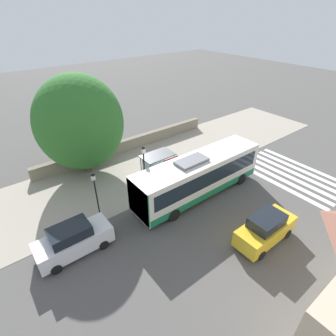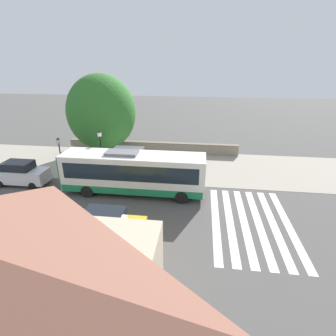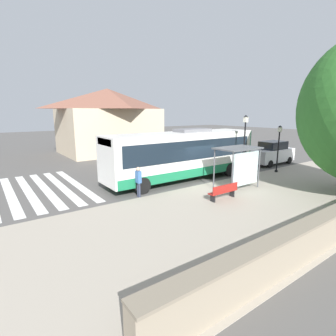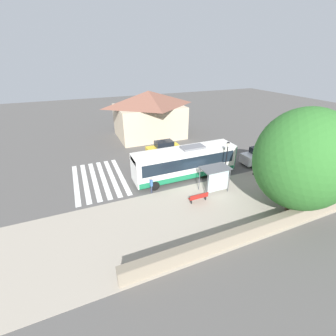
# 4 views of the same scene
# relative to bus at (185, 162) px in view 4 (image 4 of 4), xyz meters

# --- Properties ---
(ground_plane) EXTENTS (120.00, 120.00, 0.00)m
(ground_plane) POSITION_rel_bus_xyz_m (-1.77, -0.44, -1.84)
(ground_plane) COLOR #514F4C
(ground_plane) RESTS_ON ground
(sidewalk_plaza) EXTENTS (9.00, 44.00, 0.02)m
(sidewalk_plaza) POSITION_rel_bus_xyz_m (-6.27, -0.44, -1.83)
(sidewalk_plaza) COLOR #9E9384
(sidewalk_plaza) RESTS_ON ground
(crosswalk_stripes) EXTENTS (9.00, 5.25, 0.01)m
(crosswalk_stripes) POSITION_rel_bus_xyz_m (3.23, 8.90, -1.84)
(crosswalk_stripes) COLOR silver
(crosswalk_stripes) RESTS_ON ground
(stone_wall) EXTENTS (0.60, 20.00, 1.25)m
(stone_wall) POSITION_rel_bus_xyz_m (-10.32, -0.44, -1.21)
(stone_wall) COLOR gray
(stone_wall) RESTS_ON ground
(background_building) EXTENTS (8.52, 10.90, 7.32)m
(background_building) POSITION_rel_bus_xyz_m (15.18, -1.08, 1.92)
(background_building) COLOR #C6B293
(background_building) RESTS_ON ground
(bus) EXTENTS (2.75, 11.38, 3.55)m
(bus) POSITION_rel_bus_xyz_m (0.00, 0.00, 0.00)
(bus) COLOR silver
(bus) RESTS_ON ground
(bus_shelter) EXTENTS (1.74, 2.79, 2.57)m
(bus_shelter) POSITION_rel_bus_xyz_m (-3.78, -1.38, 0.29)
(bus_shelter) COLOR #515459
(bus_shelter) RESTS_ON ground
(pedestrian) EXTENTS (0.34, 0.23, 1.73)m
(pedestrian) POSITION_rel_bus_xyz_m (-1.63, 4.46, -0.82)
(pedestrian) COLOR #2D3347
(pedestrian) RESTS_ON ground
(bench) EXTENTS (0.40, 1.89, 0.88)m
(bench) POSITION_rel_bus_xyz_m (-4.72, 0.95, -1.36)
(bench) COLOR maroon
(bench) RESTS_ON ground
(street_lamp_near) EXTENTS (0.28, 0.28, 3.69)m
(street_lamp_near) POSITION_rel_bus_xyz_m (-2.54, -7.52, 0.37)
(street_lamp_near) COLOR black
(street_lamp_near) RESTS_ON ground
(street_lamp_far) EXTENTS (0.28, 0.28, 4.50)m
(street_lamp_far) POSITION_rel_bus_xyz_m (-2.41, -3.51, 0.82)
(street_lamp_far) COLOR black
(street_lamp_far) RESTS_ON ground
(shade_tree) EXTENTS (7.43, 7.43, 8.93)m
(shade_tree) POSITION_rel_bus_xyz_m (-8.90, -5.68, 3.00)
(shade_tree) COLOR brown
(shade_tree) RESTS_ON ground
(parked_car_behind_bus) EXTENTS (1.95, 4.61, 2.09)m
(parked_car_behind_bus) POSITION_rel_bus_xyz_m (-0.33, -10.19, -0.83)
(parked_car_behind_bus) COLOR silver
(parked_car_behind_bus) RESTS_ON ground
(parked_car_far_lane) EXTENTS (1.87, 4.46, 2.11)m
(parked_car_far_lane) POSITION_rel_bus_xyz_m (6.37, -0.01, -0.82)
(parked_car_far_lane) COLOR gold
(parked_car_far_lane) RESTS_ON ground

